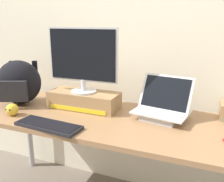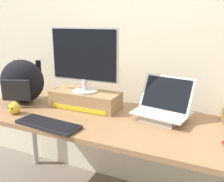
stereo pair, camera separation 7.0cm
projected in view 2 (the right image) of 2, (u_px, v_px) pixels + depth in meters
The scene contains 8 objects.
back_wall at pixel (137, 27), 1.86m from camera, with size 7.00×0.10×2.60m, color silver.
desk at pixel (112, 127), 1.65m from camera, with size 2.01×0.69×0.74m.
toner_box_yellow at pixel (85, 99), 1.81m from camera, with size 0.50×0.21×0.12m.
desktop_monitor at pixel (84, 59), 1.72m from camera, with size 0.51×0.18×0.45m.
open_laptop at pixel (162, 111), 1.59m from camera, with size 0.37×0.29×0.26m.
external_keyboard at pixel (48, 124), 1.50m from camera, with size 0.42×0.17×0.02m.
messenger_backpack at pixel (22, 81), 1.89m from camera, with size 0.39×0.35×0.33m.
plush_toy at pixel (14, 108), 1.69m from camera, with size 0.08×0.08×0.08m.
Camera 2 is at (0.64, -1.38, 1.35)m, focal length 40.34 mm.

